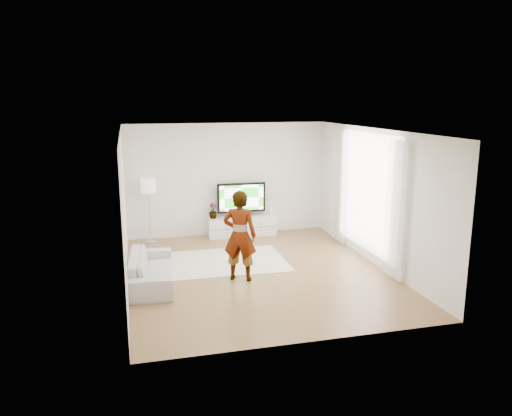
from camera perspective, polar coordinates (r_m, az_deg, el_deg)
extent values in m
plane|color=#9D7547|center=(10.02, 0.18, -7.34)|extent=(6.00, 6.00, 0.00)
plane|color=white|center=(9.45, 0.20, 8.86)|extent=(6.00, 6.00, 0.00)
cube|color=white|center=(9.34, -14.83, -0.29)|extent=(0.02, 6.00, 2.80)
cube|color=white|center=(10.53, 13.47, 1.21)|extent=(0.02, 6.00, 2.80)
cube|color=white|center=(12.51, -3.28, 3.27)|extent=(5.00, 0.02, 2.80)
cube|color=white|center=(6.86, 6.54, -4.50)|extent=(5.00, 0.02, 2.80)
cube|color=white|center=(10.78, 12.65, 1.77)|extent=(0.01, 2.60, 2.50)
cube|color=white|center=(9.64, 15.68, -0.24)|extent=(0.04, 0.70, 2.60)
cube|color=white|center=(11.91, 9.46, 2.41)|extent=(0.04, 0.70, 2.60)
cube|color=silver|center=(12.59, -1.63, -2.05)|extent=(1.72, 0.48, 0.48)
cube|color=black|center=(12.36, -1.38, -2.32)|extent=(1.66, 0.00, 0.01)
cube|color=black|center=(12.27, -3.34, -2.45)|extent=(0.01, 0.00, 0.42)
cube|color=black|center=(12.46, 0.54, -2.20)|extent=(0.01, 0.00, 0.42)
cube|color=black|center=(12.55, -1.67, -0.90)|extent=(0.44, 0.24, 0.02)
cube|color=black|center=(12.54, -1.67, -0.66)|extent=(0.09, 0.05, 0.09)
cube|color=black|center=(12.45, -1.69, 1.20)|extent=(1.22, 0.07, 0.74)
cube|color=green|center=(12.42, -1.65, 1.17)|extent=(1.11, 0.01, 0.63)
cube|color=white|center=(12.69, 1.66, -0.31)|extent=(0.05, 0.16, 0.22)
cube|color=#4CB2FF|center=(12.61, 1.76, -0.30)|extent=(0.01, 0.00, 0.12)
imported|color=#3F7238|center=(12.35, -4.95, -0.33)|extent=(0.25, 0.25, 0.37)
cube|color=silver|center=(10.64, -3.65, -6.13)|extent=(2.60, 1.90, 0.01)
imported|color=#334772|center=(9.35, -1.87, -3.16)|extent=(0.74, 0.64, 1.73)
imported|color=beige|center=(9.54, -11.90, -6.84)|extent=(0.90, 2.00, 0.57)
cylinder|color=silver|center=(12.30, -11.91, -3.78)|extent=(0.27, 0.27, 0.02)
cylinder|color=silver|center=(12.15, -12.04, -1.02)|extent=(0.03, 0.03, 1.20)
cylinder|color=white|center=(12.00, -12.20, 2.55)|extent=(0.35, 0.35, 0.34)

